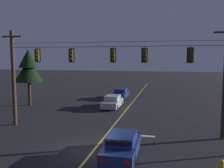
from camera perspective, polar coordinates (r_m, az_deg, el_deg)
ground_plane at (r=15.89m, az=-4.37°, el=-15.17°), size 180.00×180.00×0.00m
lane_centre_stripe at (r=25.45m, az=2.52°, el=-6.95°), size 0.14×60.00×0.01m
stop_bar_paint at (r=18.88m, az=4.64°, el=-11.66°), size 3.40×0.36×0.01m
signal_span_assembly at (r=18.99m, az=-0.67°, el=1.26°), size 18.43×0.32×8.00m
traffic_light_leftmost at (r=21.15m, az=-16.93°, el=6.35°), size 0.48×0.41×1.22m
traffic_light_left_inner at (r=19.85m, az=-9.45°, el=6.56°), size 0.48×0.41×1.22m
traffic_light_centre at (r=18.83m, az=0.16°, el=6.67°), size 0.48×0.41×1.22m
traffic_light_right_inner at (r=18.46m, az=7.47°, el=6.62°), size 0.48×0.41×1.22m
traffic_light_rightmost at (r=18.44m, az=17.66°, el=6.39°), size 0.48×0.41×1.22m
car_waiting_near_lane at (r=14.83m, az=2.33°, el=-14.08°), size 1.80×4.33×1.39m
car_oncoming_lead at (r=28.62m, az=0.09°, el=-4.16°), size 1.80×4.42×1.39m
car_oncoming_trailing at (r=35.03m, az=2.04°, el=-2.26°), size 1.80×4.42×1.39m
tree_verge_near at (r=31.21m, az=-18.72°, el=3.68°), size 3.38×3.38×6.75m
fire_hydrant at (r=13.77m, az=23.97°, el=-17.17°), size 0.44×0.22×0.84m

